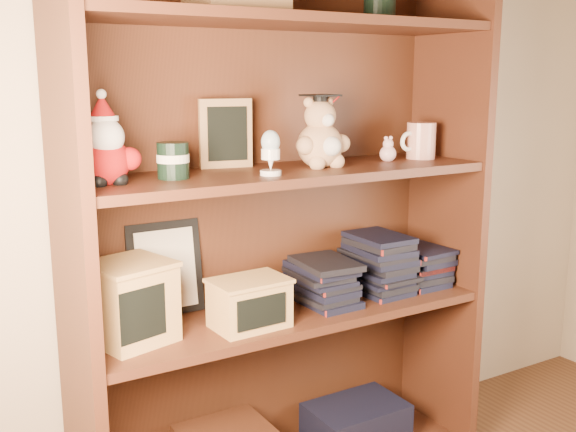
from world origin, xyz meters
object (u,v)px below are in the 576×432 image
Objects in this scene: grad_teddy_bear at (321,139)px; teacher_mug at (420,141)px; treats_box at (131,301)px; bookcase at (278,227)px.

teacher_mug is (0.37, 0.01, -0.02)m from grad_teddy_bear.
grad_teddy_bear is 0.90× the size of treats_box.
grad_teddy_bear is (0.11, -0.06, 0.25)m from bookcase.
teacher_mug is 0.54× the size of treats_box.
teacher_mug is at bearing 0.97° from grad_teddy_bear.
bookcase reaches higher than treats_box.
grad_teddy_bear is 0.67m from treats_box.
grad_teddy_bear is at bearing -28.25° from bookcase.
treats_box is at bearing -173.48° from bookcase.
grad_teddy_bear is 1.66× the size of teacher_mug.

